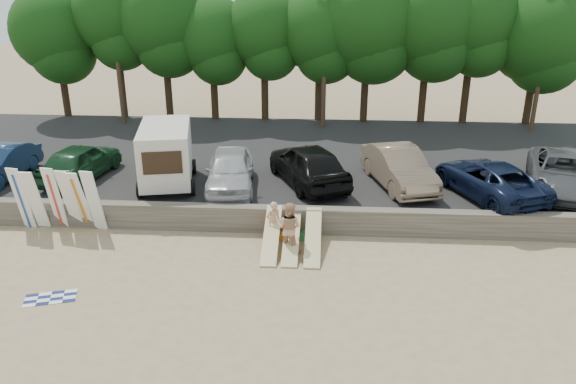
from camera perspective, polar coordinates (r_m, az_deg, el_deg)
name	(u,v)px	position (r m, az deg, el deg)	size (l,w,h in m)	color
ground	(258,269)	(18.88, -3.10, -7.87)	(120.00, 120.00, 0.00)	tan
seawall	(267,219)	(21.31, -2.18, -2.74)	(44.00, 0.50, 1.00)	#6B6356
parking_lot	(282,161)	(28.33, -0.61, 3.21)	(44.00, 14.50, 0.70)	#282828
treeline	(312,24)	(34.05, 2.41, 16.69)	(33.93, 6.29, 9.19)	#382616
utility_poles	(325,44)	(32.54, 3.77, 14.73)	(25.80, 0.26, 9.00)	#473321
box_trailer	(166,153)	(24.19, -12.29, 3.92)	(2.94, 4.36, 2.57)	beige
car_0	(0,164)	(27.52, -27.24, 2.57)	(1.55, 4.45, 1.47)	#142846
car_1	(80,161)	(26.25, -20.36, 2.96)	(1.88, 4.67, 1.59)	#14371E
car_2	(230,170)	(23.54, -5.91, 2.20)	(1.92, 4.76, 1.62)	#B1B2B7
car_3	(308,164)	(23.95, 2.08, 2.86)	(2.12, 5.27, 1.79)	black
car_4	(399,167)	(24.20, 11.20, 2.48)	(1.74, 5.00, 1.65)	#7B654E
car_5	(489,179)	(24.06, 19.77, 1.26)	(2.46, 5.33, 1.48)	black
car_6	(563,173)	(25.90, 26.16, 1.78)	(2.58, 5.59, 1.55)	#484A4D
surfboard_upright_0	(21,198)	(23.39, -25.46, -0.59)	(0.50, 0.06, 2.60)	white
surfboard_upright_1	(35,200)	(23.05, -24.31, -0.78)	(0.50, 0.06, 2.60)	white
surfboard_upright_2	(55,198)	(22.87, -22.59, -0.60)	(0.50, 0.06, 2.60)	white
surfboard_upright_3	(70,200)	(22.58, -21.28, -0.74)	(0.50, 0.06, 2.60)	white
surfboard_upright_4	(80,201)	(22.39, -20.39, -0.84)	(0.50, 0.06, 2.60)	white
surfboard_upright_5	(94,201)	(22.13, -19.13, -0.86)	(0.50, 0.06, 2.60)	white
surfboard_low_0	(271,235)	(19.96, -1.69, -4.35)	(0.56, 3.00, 0.07)	#D2BC84
surfboard_low_1	(291,237)	(19.97, 0.36, -4.56)	(0.56, 3.00, 0.07)	#D2BC84
surfboard_low_2	(313,237)	(19.88, 2.56, -4.54)	(0.56, 3.00, 0.07)	#D2BC84
beachgoer_a	(273,222)	(20.41, -1.50, -3.02)	(0.57, 0.37, 1.56)	tan
beachgoer_b	(289,227)	(19.60, 0.11, -3.62)	(0.90, 0.70, 1.85)	tan
cooler	(307,236)	(20.76, 1.91, -4.47)	(0.38, 0.30, 0.32)	#268D48
gear_bag	(280,235)	(20.89, -0.78, -4.44)	(0.30, 0.25, 0.22)	orange
beach_towel	(50,298)	(18.78, -22.99, -9.89)	(1.50, 1.50, 0.00)	white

